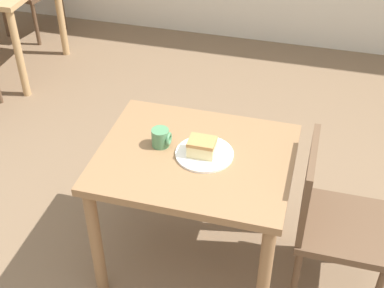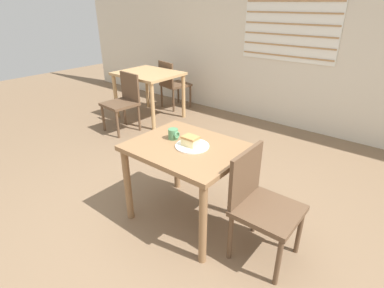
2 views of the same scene
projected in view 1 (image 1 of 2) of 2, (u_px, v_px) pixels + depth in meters
name	position (u px, v px, depth m)	size (l,w,h in m)	color
dining_table_near	(195.00, 174.00, 2.57)	(0.91, 0.74, 0.72)	olive
chair_near_window	(332.00, 218.00, 2.53)	(0.44, 0.44, 0.84)	brown
plate	(204.00, 154.00, 2.49)	(0.27, 0.27, 0.01)	white
cake_slice	(202.00, 147.00, 2.46)	(0.13, 0.10, 0.08)	beige
coffee_mug	(161.00, 138.00, 2.53)	(0.09, 0.08, 0.09)	#4C8456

